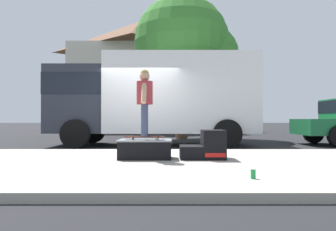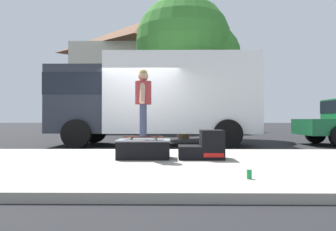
{
  "view_description": "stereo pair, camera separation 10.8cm",
  "coord_description": "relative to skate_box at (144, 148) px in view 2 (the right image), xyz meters",
  "views": [
    {
      "loc": [
        0.91,
        -8.94,
        0.91
      ],
      "look_at": [
        0.91,
        -0.68,
        1.0
      ],
      "focal_mm": 34.52,
      "sensor_mm": 36.0,
      "label": 1
    },
    {
      "loc": [
        1.02,
        -8.93,
        0.91
      ],
      "look_at": [
        0.91,
        -0.68,
        1.0
      ],
      "focal_mm": 34.52,
      "sensor_mm": 36.0,
      "label": 2
    }
  ],
  "objects": [
    {
      "name": "ground_plane",
      "position": [
        -0.45,
        2.5,
        -0.32
      ],
      "size": [
        140.0,
        140.0,
        0.0
      ],
      "primitive_type": "plane",
      "color": "black"
    },
    {
      "name": "sidewalk_slab",
      "position": [
        -0.45,
        -0.5,
        -0.26
      ],
      "size": [
        50.0,
        5.0,
        0.12
      ],
      "primitive_type": "cube",
      "color": "#A8A093",
      "rests_on": "ground"
    },
    {
      "name": "skate_box",
      "position": [
        0.0,
        0.0,
        0.0
      ],
      "size": [
        1.05,
        0.67,
        0.38
      ],
      "color": "black",
      "rests_on": "sidewalk_slab"
    },
    {
      "name": "kicker_ramp",
      "position": [
        1.22,
        -0.0,
        0.03
      ],
      "size": [
        0.88,
        0.65,
        0.57
      ],
      "color": "black",
      "rests_on": "sidewalk_slab"
    },
    {
      "name": "skateboard",
      "position": [
        -0.01,
        -0.05,
        0.23
      ],
      "size": [
        0.79,
        0.26,
        0.07
      ],
      "color": "#4C1E14",
      "rests_on": "skate_box"
    },
    {
      "name": "skater_kid",
      "position": [
        -0.01,
        -0.05,
        1.02
      ],
      "size": [
        0.32,
        0.68,
        1.33
      ],
      "color": "#3F4766",
      "rests_on": "skateboard"
    },
    {
      "name": "soda_can",
      "position": [
        1.58,
        -2.17,
        -0.14
      ],
      "size": [
        0.07,
        0.07,
        0.13
      ],
      "color": "#198C3F",
      "rests_on": "sidewalk_slab"
    },
    {
      "name": "box_truck",
      "position": [
        -0.09,
        4.7,
        1.38
      ],
      "size": [
        6.91,
        2.63,
        3.05
      ],
      "color": "white",
      "rests_on": "ground"
    },
    {
      "name": "street_tree_main",
      "position": [
        1.34,
        8.57,
        3.97
      ],
      "size": [
        4.86,
        4.42,
        6.65
      ],
      "color": "brown",
      "rests_on": "ground"
    },
    {
      "name": "house_behind",
      "position": [
        -1.7,
        18.08,
        3.92
      ],
      "size": [
        9.54,
        8.23,
        8.4
      ],
      "color": "beige",
      "rests_on": "ground"
    }
  ]
}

